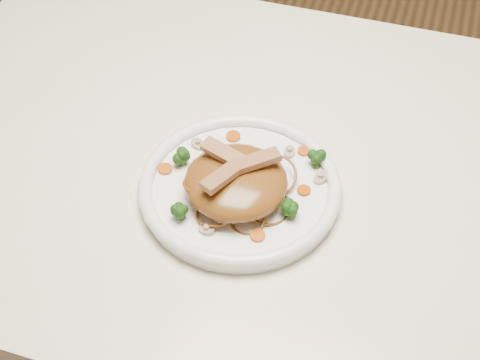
% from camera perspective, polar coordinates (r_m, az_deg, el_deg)
% --- Properties ---
extents(table, '(1.20, 0.80, 0.75)m').
position_cam_1_polar(table, '(1.09, 2.17, -1.75)').
color(table, white).
rests_on(table, ground).
extents(plate, '(0.32, 0.32, 0.02)m').
position_cam_1_polar(plate, '(0.96, 0.00, -0.89)').
color(plate, white).
rests_on(plate, table).
extents(noodle_mound, '(0.16, 0.16, 0.05)m').
position_cam_1_polar(noodle_mound, '(0.93, -0.34, -0.14)').
color(noodle_mound, brown).
rests_on(noodle_mound, plate).
extents(chicken_a, '(0.07, 0.06, 0.01)m').
position_cam_1_polar(chicken_a, '(0.92, 1.33, 1.61)').
color(chicken_a, '#9F704B').
rests_on(chicken_a, noodle_mound).
extents(chicken_b, '(0.07, 0.04, 0.01)m').
position_cam_1_polar(chicken_b, '(0.93, -1.29, 2.21)').
color(chicken_b, '#9F704B').
rests_on(chicken_b, noodle_mound).
extents(chicken_c, '(0.05, 0.07, 0.01)m').
position_cam_1_polar(chicken_c, '(0.90, -1.39, 0.35)').
color(chicken_c, '#9F704B').
rests_on(chicken_c, noodle_mound).
extents(broccoli_0, '(0.03, 0.03, 0.03)m').
position_cam_1_polar(broccoli_0, '(0.98, 6.39, 1.69)').
color(broccoli_0, '#17420D').
rests_on(broccoli_0, plate).
extents(broccoli_1, '(0.03, 0.03, 0.03)m').
position_cam_1_polar(broccoli_1, '(0.98, -4.93, 2.11)').
color(broccoli_1, '#17420D').
rests_on(broccoli_1, plate).
extents(broccoli_2, '(0.04, 0.04, 0.03)m').
position_cam_1_polar(broccoli_2, '(0.91, -5.02, -2.42)').
color(broccoli_2, '#17420D').
rests_on(broccoli_2, plate).
extents(broccoli_3, '(0.03, 0.03, 0.03)m').
position_cam_1_polar(broccoli_3, '(0.92, 4.28, -2.46)').
color(broccoli_3, '#17420D').
rests_on(broccoli_3, plate).
extents(carrot_0, '(0.02, 0.02, 0.00)m').
position_cam_1_polar(carrot_0, '(1.01, 5.31, 2.41)').
color(carrot_0, '#B44506').
rests_on(carrot_0, plate).
extents(carrot_1, '(0.02, 0.02, 0.00)m').
position_cam_1_polar(carrot_1, '(0.98, -6.26, 0.92)').
color(carrot_1, '#B44506').
rests_on(carrot_1, plate).
extents(carrot_2, '(0.02, 0.02, 0.00)m').
position_cam_1_polar(carrot_2, '(0.95, 5.34, -0.87)').
color(carrot_2, '#B44506').
rests_on(carrot_2, plate).
extents(carrot_3, '(0.03, 0.03, 0.00)m').
position_cam_1_polar(carrot_3, '(1.03, -0.57, 3.65)').
color(carrot_3, '#B44506').
rests_on(carrot_3, plate).
extents(carrot_4, '(0.03, 0.03, 0.00)m').
position_cam_1_polar(carrot_4, '(0.90, 1.47, -4.64)').
color(carrot_4, '#B44506').
rests_on(carrot_4, plate).
extents(mushroom_0, '(0.02, 0.02, 0.01)m').
position_cam_1_polar(mushroom_0, '(0.91, -2.80, -4.16)').
color(mushroom_0, '#C6AF95').
rests_on(mushroom_0, plate).
extents(mushroom_1, '(0.03, 0.03, 0.01)m').
position_cam_1_polar(mushroom_1, '(0.97, 6.74, 0.18)').
color(mushroom_1, '#C6AF95').
rests_on(mushroom_1, plate).
extents(mushroom_2, '(0.03, 0.03, 0.01)m').
position_cam_1_polar(mushroom_2, '(1.01, -3.52, 2.99)').
color(mushroom_2, '#C6AF95').
rests_on(mushroom_2, plate).
extents(mushroom_3, '(0.02, 0.02, 0.01)m').
position_cam_1_polar(mushroom_3, '(1.00, 4.15, 2.35)').
color(mushroom_3, '#C6AF95').
rests_on(mushroom_3, plate).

